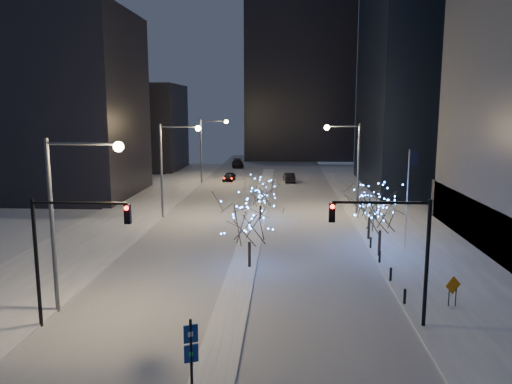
# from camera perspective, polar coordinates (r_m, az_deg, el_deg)

# --- Properties ---
(ground) EXTENTS (160.00, 160.00, 0.00)m
(ground) POSITION_cam_1_polar(r_m,az_deg,el_deg) (27.34, -3.47, -15.59)
(ground) COLOR silver
(ground) RESTS_ON ground
(road) EXTENTS (20.00, 130.00, 0.02)m
(road) POSITION_cam_1_polar(r_m,az_deg,el_deg) (60.76, 0.43, -1.45)
(road) COLOR #ADB1BC
(road) RESTS_ON ground
(median) EXTENTS (2.00, 80.00, 0.15)m
(median) POSITION_cam_1_polar(r_m,az_deg,el_deg) (55.86, 0.17, -2.36)
(median) COLOR white
(median) RESTS_ON ground
(east_sidewalk) EXTENTS (10.00, 90.00, 0.15)m
(east_sidewalk) POSITION_cam_1_polar(r_m,az_deg,el_deg) (47.56, 17.89, -4.95)
(east_sidewalk) COLOR white
(east_sidewalk) RESTS_ON ground
(west_sidewalk) EXTENTS (8.00, 90.00, 0.15)m
(west_sidewalk) POSITION_cam_1_polar(r_m,az_deg,el_deg) (49.09, -17.11, -4.46)
(west_sidewalk) COLOR white
(west_sidewalk) RESTS_ON ground
(filler_west_near) EXTENTS (22.00, 18.00, 24.00)m
(filler_west_near) POSITION_cam_1_polar(r_m,az_deg,el_deg) (71.64, -22.62, 9.15)
(filler_west_near) COLOR black
(filler_west_near) RESTS_ON ground
(filler_west_far) EXTENTS (18.00, 16.00, 16.00)m
(filler_west_far) POSITION_cam_1_polar(r_m,az_deg,el_deg) (98.99, -13.81, 7.20)
(filler_west_far) COLOR black
(filler_west_far) RESTS_ON ground
(horizon_block) EXTENTS (24.00, 14.00, 42.00)m
(horizon_block) POSITION_cam_1_polar(r_m,az_deg,el_deg) (116.98, 4.95, 14.13)
(horizon_block) COLOR black
(horizon_block) RESTS_ON ground
(street_lamp_w_near) EXTENTS (4.40, 0.56, 10.00)m
(street_lamp_w_near) POSITION_cam_1_polar(r_m,az_deg,el_deg) (29.59, -20.58, -1.01)
(street_lamp_w_near) COLOR #595E66
(street_lamp_w_near) RESTS_ON ground
(street_lamp_w_mid) EXTENTS (4.40, 0.56, 10.00)m
(street_lamp_w_mid) POSITION_cam_1_polar(r_m,az_deg,el_deg) (53.19, -9.69, 3.91)
(street_lamp_w_mid) COLOR #595E66
(street_lamp_w_mid) RESTS_ON ground
(street_lamp_w_far) EXTENTS (4.40, 0.56, 10.00)m
(street_lamp_w_far) POSITION_cam_1_polar(r_m,az_deg,el_deg) (77.67, -5.54, 5.74)
(street_lamp_w_far) COLOR #595E66
(street_lamp_w_far) RESTS_ON ground
(street_lamp_east) EXTENTS (3.90, 0.56, 10.00)m
(street_lamp_east) POSITION_cam_1_polar(r_m,az_deg,el_deg) (55.26, 10.70, 4.04)
(street_lamp_east) COLOR #595E66
(street_lamp_east) RESTS_ON ground
(traffic_signal_west) EXTENTS (5.26, 0.43, 7.00)m
(traffic_signal_west) POSITION_cam_1_polar(r_m,az_deg,el_deg) (27.96, -21.09, -5.28)
(traffic_signal_west) COLOR black
(traffic_signal_west) RESTS_ON ground
(traffic_signal_east) EXTENTS (5.26, 0.43, 7.00)m
(traffic_signal_east) POSITION_cam_1_polar(r_m,az_deg,el_deg) (27.11, 15.89, -5.45)
(traffic_signal_east) COLOR black
(traffic_signal_east) RESTS_ON ground
(flagpoles) EXTENTS (1.35, 2.60, 8.00)m
(flagpoles) POSITION_cam_1_polar(r_m,az_deg,el_deg) (43.61, 17.02, 0.15)
(flagpoles) COLOR silver
(flagpoles) RESTS_ON east_sidewalk
(bollards) EXTENTS (0.16, 12.16, 0.90)m
(bollards) POSITION_cam_1_polar(r_m,az_deg,el_deg) (36.98, 14.51, -8.08)
(bollards) COLOR black
(bollards) RESTS_ON east_sidewalk
(car_near) EXTENTS (2.03, 4.19, 1.38)m
(car_near) POSITION_cam_1_polar(r_m,az_deg,el_deg) (80.59, -3.09, 1.76)
(car_near) COLOR black
(car_near) RESTS_ON ground
(car_mid) EXTENTS (2.02, 4.65, 1.49)m
(car_mid) POSITION_cam_1_polar(r_m,az_deg,el_deg) (79.50, 3.80, 1.68)
(car_mid) COLOR black
(car_mid) RESTS_ON ground
(car_far) EXTENTS (2.92, 5.71, 1.59)m
(car_far) POSITION_cam_1_polar(r_m,az_deg,el_deg) (99.21, -2.12, 3.29)
(car_far) COLOR black
(car_far) RESTS_ON ground
(holiday_tree_median_near) EXTENTS (6.10, 6.10, 5.72)m
(holiday_tree_median_near) POSITION_cam_1_polar(r_m,az_deg,el_deg) (35.99, -0.77, -3.05)
(holiday_tree_median_near) COLOR black
(holiday_tree_median_near) RESTS_ON median
(holiday_tree_median_far) EXTENTS (3.88, 3.88, 4.39)m
(holiday_tree_median_far) POSITION_cam_1_polar(r_m,az_deg,el_deg) (51.99, 0.51, -0.09)
(holiday_tree_median_far) COLOR black
(holiday_tree_median_far) RESTS_ON median
(holiday_tree_plaza_near) EXTENTS (5.05, 5.05, 5.50)m
(holiday_tree_plaza_near) POSITION_cam_1_polar(r_m,az_deg,el_deg) (39.91, 14.08, -2.09)
(holiday_tree_plaza_near) COLOR black
(holiday_tree_plaza_near) RESTS_ON east_sidewalk
(holiday_tree_plaza_far) EXTENTS (4.52, 4.52, 5.09)m
(holiday_tree_plaza_far) POSITION_cam_1_polar(r_m,az_deg,el_deg) (44.86, 12.88, -1.06)
(holiday_tree_plaza_far) COLOR black
(holiday_tree_plaza_far) RESTS_ON east_sidewalk
(wayfinding_sign) EXTENTS (0.57, 0.30, 3.30)m
(wayfinding_sign) POSITION_cam_1_polar(r_m,az_deg,el_deg) (21.22, -7.43, -17.38)
(wayfinding_sign) COLOR black
(wayfinding_sign) RESTS_ON ground
(construction_sign) EXTENTS (1.03, 0.50, 1.84)m
(construction_sign) POSITION_cam_1_polar(r_m,az_deg,el_deg) (31.74, 21.58, -10.17)
(construction_sign) COLOR black
(construction_sign) RESTS_ON east_sidewalk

